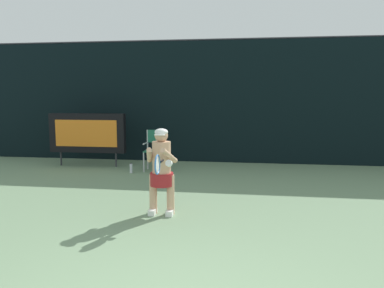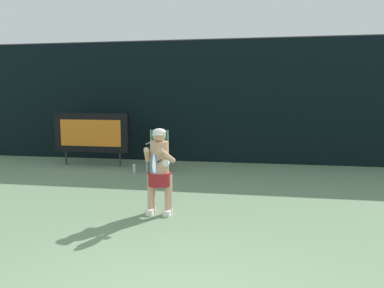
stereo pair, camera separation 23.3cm
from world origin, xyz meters
name	(u,v)px [view 1 (the left image)]	position (x,y,z in m)	size (l,w,h in m)	color
backdrop_screen	(229,102)	(0.00, 8.50, 1.81)	(18.00, 0.12, 3.66)	black
scoreboard	(87,133)	(-3.90, 7.25, 0.95)	(2.20, 0.21, 1.50)	black
umpire_chair	(155,148)	(-1.87, 6.93, 0.62)	(0.52, 0.44, 1.08)	#B7B7BC
water_bottle	(131,168)	(-2.40, 6.49, 0.12)	(0.07, 0.07, 0.27)	silver
tennis_player	(162,168)	(-0.84, 3.26, 0.79)	(0.54, 0.61, 1.46)	white
tennis_racket	(158,164)	(-0.79, 2.76, 0.95)	(0.03, 0.60, 0.31)	black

